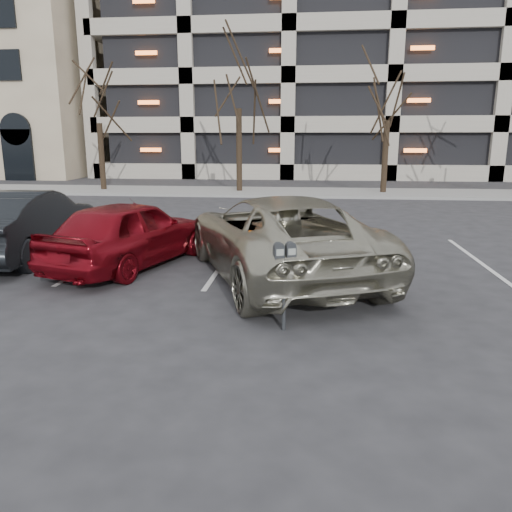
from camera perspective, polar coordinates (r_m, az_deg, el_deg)
name	(u,v)px	position (r m, az deg, el deg)	size (l,w,h in m)	color
ground	(283,289)	(9.04, 3.10, -3.78)	(140.00, 140.00, 0.00)	#28282B
sidewalk	(300,192)	(24.78, 5.04, 7.26)	(80.00, 4.00, 0.12)	gray
stall_lines	(227,257)	(11.40, -3.34, -0.15)	(16.90, 5.20, 0.00)	silver
parking_garage	(463,50)	(44.52, 22.56, 20.91)	(52.00, 20.00, 19.00)	black
tree_a	(96,80)	(26.89, -17.79, 18.63)	(3.30, 3.30, 7.51)	black
tree_b	(238,54)	(25.16, -2.03, 22.08)	(3.95, 3.95, 8.97)	black
tree_c	(390,73)	(25.06, 15.06, 19.53)	(3.38, 3.38, 7.68)	black
parking_meter	(285,265)	(6.88, 3.28, -1.00)	(0.34, 0.23, 1.25)	black
suv_silver	(279,236)	(9.68, 2.67, 2.26)	(4.62, 6.35, 1.61)	#A7A38E
car_red	(130,233)	(10.81, -14.20, 2.59)	(1.70, 4.23, 1.44)	maroon
car_dark	(24,224)	(12.48, -24.96, 3.39)	(1.63, 4.68, 1.54)	black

